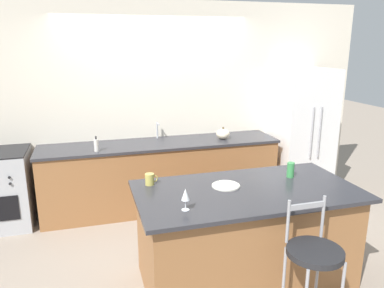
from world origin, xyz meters
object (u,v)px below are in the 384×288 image
at_px(dinner_plate, 226,185).
at_px(refrigerator, 300,133).
at_px(bar_stool_near, 313,264).
at_px(wine_glass, 185,195).
at_px(soap_bottle, 96,145).
at_px(tumbler_cup, 291,170).
at_px(pumpkin_decoration, 223,134).
at_px(coffee_mug, 150,179).

bearing_deg(dinner_plate, refrigerator, 42.93).
distance_m(bar_stool_near, wine_glass, 1.08).
bearing_deg(bar_stool_near, soap_bottle, 121.75).
distance_m(tumbler_cup, soap_bottle, 2.26).
bearing_deg(soap_bottle, pumpkin_decoration, 5.13).
xyz_separation_m(coffee_mug, pumpkin_decoration, (1.23, 1.39, 0.02)).
bearing_deg(coffee_mug, bar_stool_near, -47.10).
height_order(bar_stool_near, wine_glass, wine_glass).
bearing_deg(pumpkin_decoration, tumbler_cup, -86.16).
xyz_separation_m(coffee_mug, tumbler_cup, (1.34, -0.18, 0.02)).
distance_m(dinner_plate, wine_glass, 0.62).
height_order(dinner_plate, soap_bottle, soap_bottle).
bearing_deg(soap_bottle, coffee_mug, -70.98).
xyz_separation_m(tumbler_cup, pumpkin_decoration, (-0.10, 1.57, 0.00)).
distance_m(bar_stool_near, tumbler_cup, 1.05).
height_order(coffee_mug, pumpkin_decoration, pumpkin_decoration).
bearing_deg(wine_glass, coffee_mug, 105.61).
bearing_deg(coffee_mug, dinner_plate, -19.76).
distance_m(tumbler_cup, pumpkin_decoration, 1.57).
distance_m(pumpkin_decoration, soap_bottle, 1.67).
bearing_deg(dinner_plate, wine_glass, -141.77).
bearing_deg(tumbler_cup, refrigerator, 55.80).
xyz_separation_m(dinner_plate, pumpkin_decoration, (0.58, 1.62, 0.07)).
xyz_separation_m(dinner_plate, tumbler_cup, (0.69, 0.06, 0.06)).
bearing_deg(soap_bottle, wine_glass, -72.09).
bearing_deg(coffee_mug, refrigerator, 30.16).
height_order(bar_stool_near, dinner_plate, bar_stool_near).
relative_size(refrigerator, tumbler_cup, 12.47).
height_order(bar_stool_near, soap_bottle, soap_bottle).
relative_size(pumpkin_decoration, soap_bottle, 0.96).
relative_size(bar_stool_near, tumbler_cup, 7.13).
bearing_deg(coffee_mug, pumpkin_decoration, 48.43).
bearing_deg(refrigerator, bar_stool_near, -119.12).
distance_m(wine_glass, soap_bottle, 1.95).
relative_size(refrigerator, pumpkin_decoration, 10.22).
relative_size(tumbler_cup, pumpkin_decoration, 0.82).
bearing_deg(refrigerator, soap_bottle, -176.81).
bearing_deg(tumbler_cup, dinner_plate, -175.08).
relative_size(wine_glass, soap_bottle, 0.96).
height_order(dinner_plate, wine_glass, wine_glass).
distance_m(refrigerator, soap_bottle, 2.84).
bearing_deg(wine_glass, pumpkin_decoration, 62.07).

